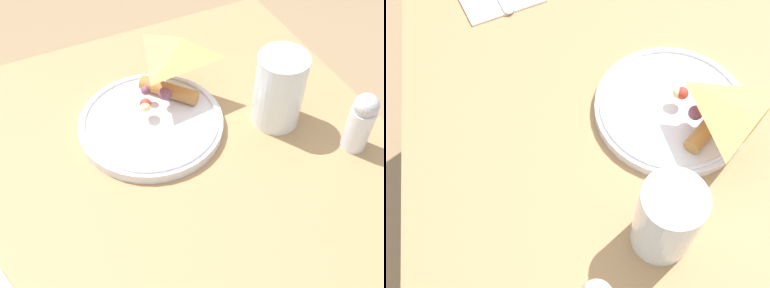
# 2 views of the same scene
# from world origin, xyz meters

# --- Properties ---
(ground_plane) EXTENTS (6.00, 6.00, 0.00)m
(ground_plane) POSITION_xyz_m (0.00, 0.00, 0.00)
(ground_plane) COLOR #997A56
(dining_table) EXTENTS (1.00, 0.66, 0.74)m
(dining_table) POSITION_xyz_m (0.00, 0.00, 0.61)
(dining_table) COLOR #A87F51
(dining_table) RESTS_ON ground_plane
(plate_pizza) EXTENTS (0.23, 0.23, 0.05)m
(plate_pizza) POSITION_xyz_m (0.15, 0.07, 0.75)
(plate_pizza) COLOR white
(plate_pizza) RESTS_ON dining_table
(milk_glass) EXTENTS (0.08, 0.08, 0.13)m
(milk_glass) POSITION_xyz_m (0.34, 0.00, 0.79)
(milk_glass) COLOR white
(milk_glass) RESTS_ON dining_table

